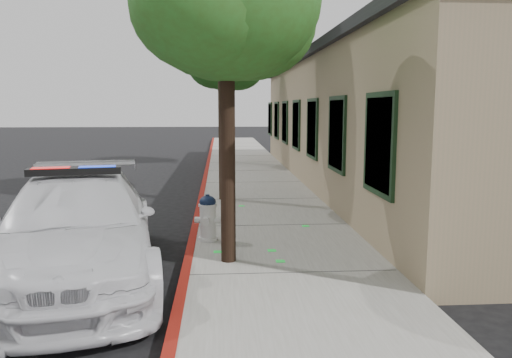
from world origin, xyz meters
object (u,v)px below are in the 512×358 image
object	(u,v)px
clapboard_building	(409,120)
street_tree_far	(225,63)
street_tree_near	(227,7)
police_car	(77,227)
fire_hydrant	(208,217)

from	to	relation	value
clapboard_building	street_tree_far	world-z (taller)	street_tree_far
street_tree_near	clapboard_building	bearing A→B (deg)	54.43
police_car	street_tree_far	world-z (taller)	street_tree_far
fire_hydrant	street_tree_near	bearing A→B (deg)	-63.60
police_car	fire_hydrant	distance (m)	2.41
clapboard_building	police_car	bearing A→B (deg)	-133.71
clapboard_building	street_tree_far	size ratio (longest dim) A/B	3.71
fire_hydrant	street_tree_far	xyz separation A→B (m)	(0.49, 12.97, 3.81)
clapboard_building	street_tree_near	size ratio (longest dim) A/B	4.05
fire_hydrant	street_tree_near	distance (m)	3.66
clapboard_building	fire_hydrant	size ratio (longest dim) A/B	24.75
fire_hydrant	street_tree_near	world-z (taller)	street_tree_near
clapboard_building	fire_hydrant	bearing A→B (deg)	-131.72
street_tree_far	police_car	bearing A→B (deg)	-99.32
police_car	fire_hydrant	bearing A→B (deg)	27.42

